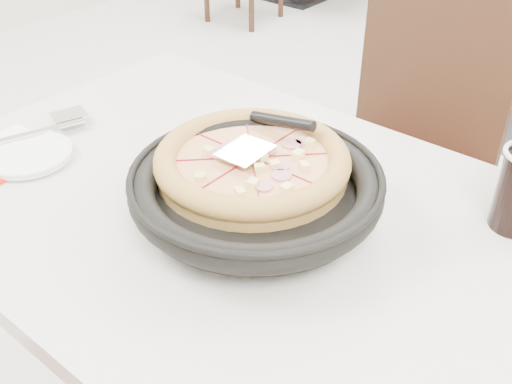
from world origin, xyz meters
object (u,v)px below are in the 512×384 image
Objects in this scene: main_table at (240,349)px; chair_far at (393,177)px; pizza at (252,168)px; side_plate at (28,155)px; pizza_pan at (256,196)px.

main_table is 1.26× the size of chair_far.
main_table is at bearing -113.53° from pizza.
main_table is 0.57m from side_plate.
side_plate is (-0.41, -0.18, -0.05)m from pizza.
pizza is at bearing 136.26° from pizza_pan.
side_plate is (-0.40, -0.15, 0.38)m from main_table.
pizza is at bearing 89.33° from chair_far.
pizza is at bearing 66.47° from main_table.
pizza_pan is (0.05, -0.01, 0.42)m from main_table.
pizza is (-0.04, 0.04, 0.02)m from pizza_pan.
main_table is 0.42m from pizza_pan.
chair_far is 0.92m from side_plate.
side_plate reaches higher than main_table.
main_table is at bearing 88.12° from chair_far.
pizza_pan is 1.17× the size of pizza.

